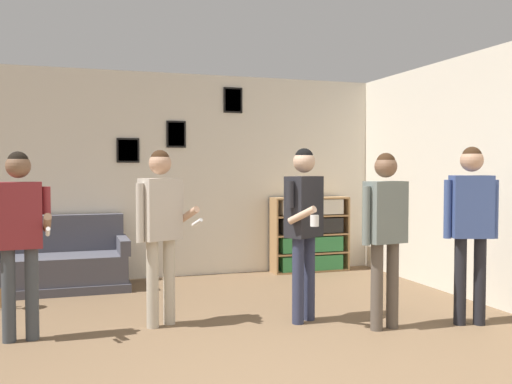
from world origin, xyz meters
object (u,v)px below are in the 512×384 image
at_px(person_player_foreground_left, 19,226).
at_px(drinking_cup, 296,193).
at_px(person_player_foreground_center, 161,219).
at_px(bookshelf, 310,234).
at_px(person_watcher_holding_cup, 304,216).
at_px(bottle_on_floor, 3,297).
at_px(person_spectator_far_right, 471,216).
at_px(couch, 60,265).
at_px(person_spectator_near_bookshelf, 385,222).

distance_m(person_player_foreground_left, drinking_cup, 4.06).
bearing_deg(person_player_foreground_center, bookshelf, 41.65).
bearing_deg(person_watcher_holding_cup, bottle_on_floor, 152.08).
xyz_separation_m(bookshelf, bottle_on_floor, (-3.86, -0.96, -0.41)).
bearing_deg(person_player_foreground_left, person_player_foreground_center, 4.65).
distance_m(bookshelf, person_player_foreground_left, 4.26).
distance_m(person_watcher_holding_cup, bottle_on_floor, 3.24).
xyz_separation_m(bookshelf, drinking_cup, (-0.20, -0.00, 0.58)).
xyz_separation_m(bookshelf, person_spectator_far_right, (0.31, -2.98, 0.49)).
bearing_deg(person_spectator_far_right, couch, 142.44).
distance_m(person_player_foreground_left, person_player_foreground_center, 1.19).
relative_size(couch, bookshelf, 1.43).
xyz_separation_m(person_player_foreground_left, person_spectator_near_bookshelf, (3.08, -0.62, -0.00)).
bearing_deg(bottle_on_floor, bookshelf, 13.92).
bearing_deg(person_player_foreground_left, bookshelf, 31.90).
relative_size(person_player_foreground_center, bottle_on_floor, 5.62).
bearing_deg(person_player_foreground_left, drinking_cup, 33.42).
height_order(bookshelf, person_player_foreground_left, person_player_foreground_left).
distance_m(bookshelf, bottle_on_floor, 4.00).
bearing_deg(couch, bottle_on_floor, -126.12).
bearing_deg(bottle_on_floor, person_watcher_holding_cup, -27.92).
xyz_separation_m(bookshelf, person_watcher_holding_cup, (-1.11, -2.42, 0.48)).
bearing_deg(drinking_cup, bottle_on_floor, -165.34).
relative_size(person_spectator_near_bookshelf, drinking_cup, 13.64).
height_order(bookshelf, drinking_cup, drinking_cup).
distance_m(person_player_foreground_center, person_watcher_holding_cup, 1.33).
bearing_deg(bottle_on_floor, person_spectator_near_bookshelf, -29.58).
bearing_deg(couch, person_spectator_far_right, -37.56).
bearing_deg(person_spectator_far_right, person_player_foreground_left, 169.18).
distance_m(couch, bottle_on_floor, 0.96).
xyz_separation_m(person_watcher_holding_cup, person_spectator_near_bookshelf, (0.60, -0.44, -0.04)).
xyz_separation_m(couch, person_player_foreground_center, (0.90, -1.94, 0.69)).
height_order(person_spectator_near_bookshelf, bottle_on_floor, person_spectator_near_bookshelf).
height_order(person_player_foreground_left, person_spectator_far_right, person_spectator_far_right).
height_order(person_watcher_holding_cup, bottle_on_floor, person_watcher_holding_cup).
height_order(bookshelf, person_watcher_holding_cup, person_watcher_holding_cup).
bearing_deg(drinking_cup, couch, -176.34).
bearing_deg(person_spectator_near_bookshelf, bottle_on_floor, 150.42).
height_order(person_player_foreground_center, drinking_cup, person_player_foreground_center).
distance_m(person_player_foreground_center, person_spectator_near_bookshelf, 2.03).
bearing_deg(couch, person_watcher_holding_cup, -45.22).
distance_m(person_player_foreground_left, bottle_on_floor, 1.56).
bearing_deg(drinking_cup, person_player_foreground_center, -135.82).
xyz_separation_m(couch, person_spectator_far_right, (3.62, -2.78, 0.72)).
relative_size(person_player_foreground_left, person_player_foreground_center, 0.98).
bearing_deg(bottle_on_floor, couch, 53.88).
distance_m(person_watcher_holding_cup, drinking_cup, 2.58).
bearing_deg(person_spectator_near_bookshelf, couch, 136.45).
distance_m(person_player_foreground_center, drinking_cup, 3.07).
distance_m(person_player_foreground_center, bottle_on_floor, 2.07).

